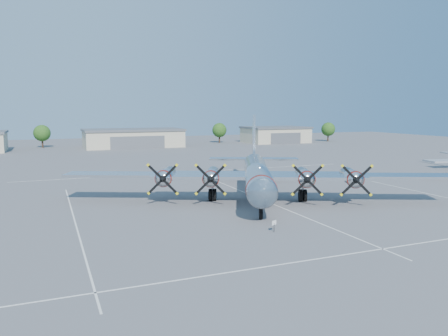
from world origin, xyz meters
name	(u,v)px	position (x,y,z in m)	size (l,w,h in m)	color
ground	(258,198)	(0.00, 0.00, 0.00)	(260.00, 260.00, 0.00)	#4E4E51
parking_lines	(264,200)	(0.00, -1.75, 0.01)	(60.00, 50.08, 0.01)	silver
hangar_center	(133,138)	(0.00, 81.96, 2.71)	(28.60, 14.60, 5.40)	beige
hangar_east	(275,134)	(48.00, 81.96, 2.71)	(20.60, 14.60, 5.40)	beige
tree_west	(42,133)	(-25.00, 90.00, 4.22)	(4.80, 4.80, 6.64)	#382619
tree_east	(219,130)	(30.00, 88.00, 4.22)	(4.80, 4.80, 6.64)	#382619
tree_far_east	(328,129)	(68.00, 80.00, 4.22)	(4.80, 4.80, 6.64)	#382619
main_bomber_b29	(257,198)	(-0.09, 0.05, 0.00)	(46.20, 31.60, 10.22)	silver
info_placard	(274,224)	(-5.58, -14.39, 0.74)	(0.53, 0.24, 1.05)	black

